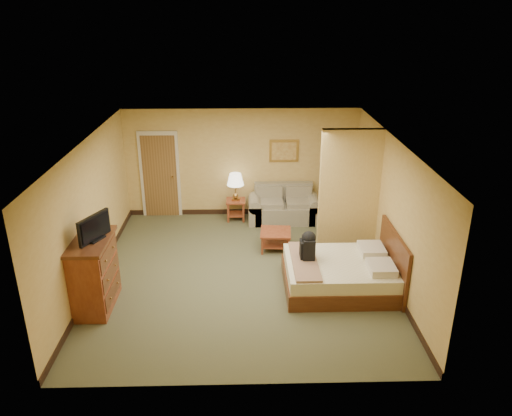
{
  "coord_description": "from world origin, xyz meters",
  "views": [
    {
      "loc": [
        0.04,
        -8.38,
        4.79
      ],
      "look_at": [
        0.28,
        0.6,
        1.12
      ],
      "focal_mm": 35.0,
      "sensor_mm": 36.0,
      "label": 1
    }
  ],
  "objects_px": {
    "coffee_table": "(276,236)",
    "dresser": "(94,273)",
    "bed": "(343,273)",
    "loveseat": "(284,209)"
  },
  "relations": [
    {
      "from": "loveseat",
      "to": "dresser",
      "type": "bearing_deg",
      "value": -134.1
    },
    {
      "from": "dresser",
      "to": "bed",
      "type": "bearing_deg",
      "value": 6.38
    },
    {
      "from": "loveseat",
      "to": "dresser",
      "type": "relative_size",
      "value": 1.35
    },
    {
      "from": "loveseat",
      "to": "dresser",
      "type": "xyz_separation_m",
      "value": [
        -3.47,
        -3.58,
        0.35
      ]
    },
    {
      "from": "coffee_table",
      "to": "bed",
      "type": "relative_size",
      "value": 0.34
    },
    {
      "from": "loveseat",
      "to": "dresser",
      "type": "distance_m",
      "value": 5.0
    },
    {
      "from": "coffee_table",
      "to": "dresser",
      "type": "distance_m",
      "value": 3.81
    },
    {
      "from": "loveseat",
      "to": "bed",
      "type": "bearing_deg",
      "value": -75.16
    },
    {
      "from": "dresser",
      "to": "loveseat",
      "type": "bearing_deg",
      "value": 45.9
    },
    {
      "from": "coffee_table",
      "to": "bed",
      "type": "bearing_deg",
      "value": -54.84
    }
  ]
}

